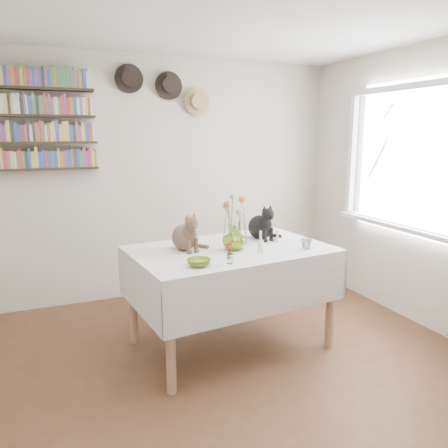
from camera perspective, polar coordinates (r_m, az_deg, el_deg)
name	(u,v)px	position (r m, az deg, el deg)	size (l,w,h in m)	color
room	(250,215)	(2.57, 3.38, 1.20)	(4.08, 4.58, 2.58)	brown
window	(404,170)	(4.36, 22.48, 6.56)	(0.12, 1.52, 1.32)	white
dining_table	(231,273)	(3.53, 0.88, -6.36)	(1.64, 1.15, 0.83)	white
tabby_cat	(184,230)	(3.40, -5.26, -0.85)	(0.21, 0.26, 0.31)	brown
black_cat	(260,221)	(3.77, 4.69, 0.41)	(0.21, 0.26, 0.31)	black
flower_vase	(234,238)	(3.40, 1.34, -1.81)	(0.19, 0.19, 0.19)	#B1CF41
green_bowl	(199,263)	(3.00, -3.29, -5.06)	(0.16, 0.16, 0.05)	#B1CF41
drinking_glass	(306,244)	(3.50, 10.70, -2.54)	(0.09, 0.09, 0.08)	white
candlestick	(260,245)	(3.34, 4.78, -2.80)	(0.05, 0.05, 0.17)	white
berry_jar	(230,253)	(3.04, 0.78, -3.77)	(0.04, 0.04, 0.18)	white
porcelain_figurine	(277,236)	(3.70, 6.98, -1.62)	(0.05, 0.05, 0.10)	white
flower_bouquet	(234,207)	(3.36, 1.31, 2.25)	(0.17, 0.13, 0.39)	#4C7233
bookshelf_unit	(39,120)	(4.43, -23.06, 12.38)	(1.00, 0.16, 0.91)	#2E2315
wall_hats	(166,89)	(4.65, -7.56, 17.12)	(0.98, 0.09, 0.48)	black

